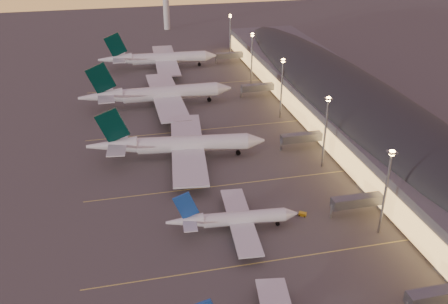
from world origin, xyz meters
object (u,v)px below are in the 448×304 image
Objects in this scene: airliner_wide_far at (159,59)px; baggage_tug_d at (417,299)px; airliner_wide_near at (177,145)px; baggage_tug_c at (301,214)px; airliner_wide_mid at (157,94)px; airliner_narrow_north at (233,219)px.

baggage_tug_d is (37.74, -193.63, -4.91)m from airliner_wide_far.
airliner_wide_far reaches higher than airliner_wide_near.
airliner_wide_far is 18.94× the size of baggage_tug_d.
baggage_tug_c is at bearing -49.27° from airliner_wide_near.
airliner_wide_mid is 19.95× the size of baggage_tug_d.
baggage_tug_d is (34.83, -36.93, -3.02)m from airliner_narrow_north.
baggage_tug_c is 41.36m from baggage_tug_d.
baggage_tug_d is (43.49, -84.01, -4.79)m from airliner_wide_near.
baggage_tug_c is (24.21, -154.54, -4.89)m from airliner_wide_far.
airliner_narrow_north is 21.62m from baggage_tug_c.
baggage_tug_d is at bearing -55.60° from airliner_wide_near.
airliner_wide_near is 109.77m from airliner_wide_far.
airliner_wide_near is at bearing 105.25° from airliner_narrow_north.
baggage_tug_c reaches higher than baggage_tug_d.
airliner_narrow_north is at bearing -86.07° from airliner_wide_far.
airliner_wide_mid reaches higher than baggage_tug_d.
airliner_narrow_north is 50.85m from baggage_tug_d.
airliner_wide_mid is 57.41m from airliner_wide_far.
baggage_tug_d is at bearing -38.09° from baggage_tug_c.
baggage_tug_d is at bearing -72.25° from airliner_wide_mid.
baggage_tug_d is at bearing -76.11° from airliner_wide_far.
airliner_wide_near is 0.98× the size of airliner_wide_far.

